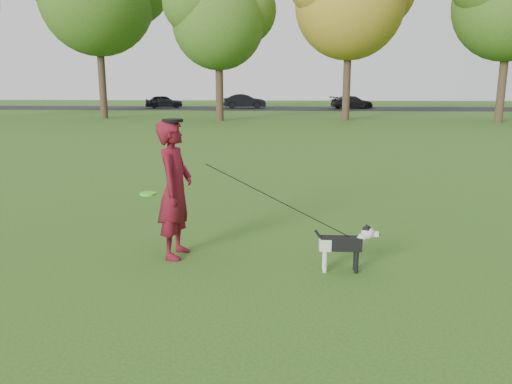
# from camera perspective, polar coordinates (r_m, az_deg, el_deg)

# --- Properties ---
(ground) EXTENTS (120.00, 120.00, 0.00)m
(ground) POSITION_cam_1_polar(r_m,az_deg,el_deg) (6.61, 2.02, -9.01)
(ground) COLOR #285116
(ground) RESTS_ON ground
(road) EXTENTS (120.00, 7.00, 0.02)m
(road) POSITION_cam_1_polar(r_m,az_deg,el_deg) (46.21, 3.20, 9.51)
(road) COLOR black
(road) RESTS_ON ground
(man) EXTENTS (0.53, 0.75, 1.93)m
(man) POSITION_cam_1_polar(r_m,az_deg,el_deg) (6.99, -9.24, 0.28)
(man) COLOR #560C1D
(man) RESTS_ON ground
(dog) EXTENTS (0.85, 0.17, 0.64)m
(dog) POSITION_cam_1_polar(r_m,az_deg,el_deg) (6.58, 10.23, -5.70)
(dog) COLOR black
(dog) RESTS_ON ground
(car_left) EXTENTS (3.68, 2.33, 1.17)m
(car_left) POSITION_cam_1_polar(r_m,az_deg,el_deg) (47.52, -10.48, 10.13)
(car_left) COLOR black
(car_left) RESTS_ON road
(car_mid) EXTENTS (3.98, 1.76, 1.27)m
(car_mid) POSITION_cam_1_polar(r_m,az_deg,el_deg) (46.33, -1.30, 10.33)
(car_mid) COLOR black
(car_mid) RESTS_ON road
(car_right) EXTENTS (4.20, 2.76, 1.13)m
(car_right) POSITION_cam_1_polar(r_m,az_deg,el_deg) (46.58, 10.94, 10.04)
(car_right) COLOR black
(car_right) RESTS_ON road
(man_held_items) EXTENTS (2.91, 0.60, 1.50)m
(man_held_items) POSITION_cam_1_polar(r_m,az_deg,el_deg) (6.59, 2.56, -1.00)
(man_held_items) COLOR #42FF20
(man_held_items) RESTS_ON ground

